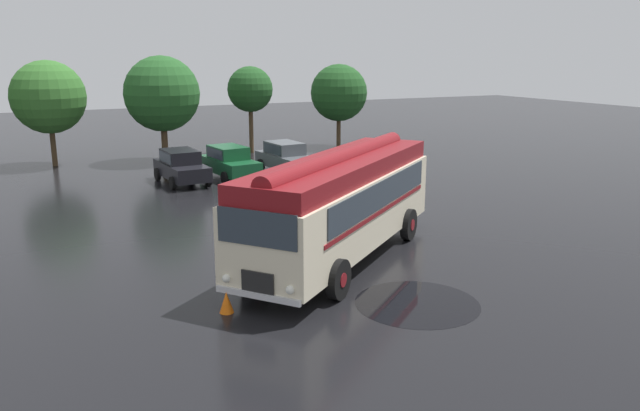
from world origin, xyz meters
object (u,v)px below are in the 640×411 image
car_mid_left (229,162)px  car_mid_right (286,157)px  vintage_bus (341,200)px  car_near_left (181,166)px  traffic_cone (226,302)px

car_mid_left → car_mid_right: same height
vintage_bus → car_mid_left: (0.91, 14.21, -1.05)m
vintage_bus → car_mid_left: vintage_bus is taller
vintage_bus → car_mid_right: vintage_bus is taller
car_mid_left → car_near_left: bearing=-175.3°
vintage_bus → traffic_cone: size_ratio=17.11×
vintage_bus → car_mid_right: 14.95m
vintage_bus → car_near_left: vintage_bus is taller
car_near_left → car_mid_right: same height
vintage_bus → car_near_left: 14.14m
vintage_bus → traffic_cone: 5.43m
car_mid_left → traffic_cone: size_ratio=7.96×
car_mid_right → traffic_cone: 18.95m
vintage_bus → traffic_cone: (-4.54, -2.51, -1.62)m
car_mid_left → traffic_cone: bearing=-108.1°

